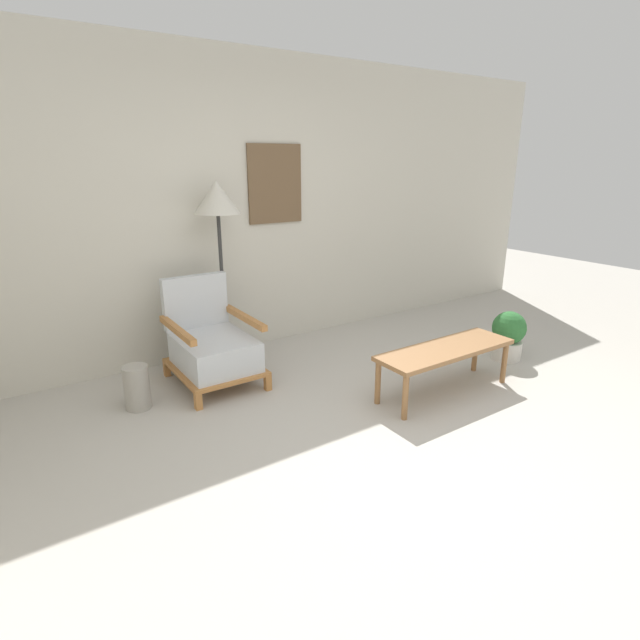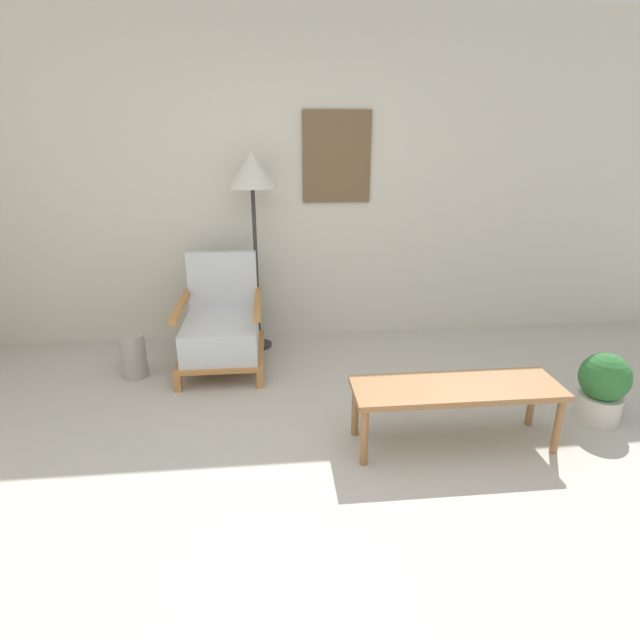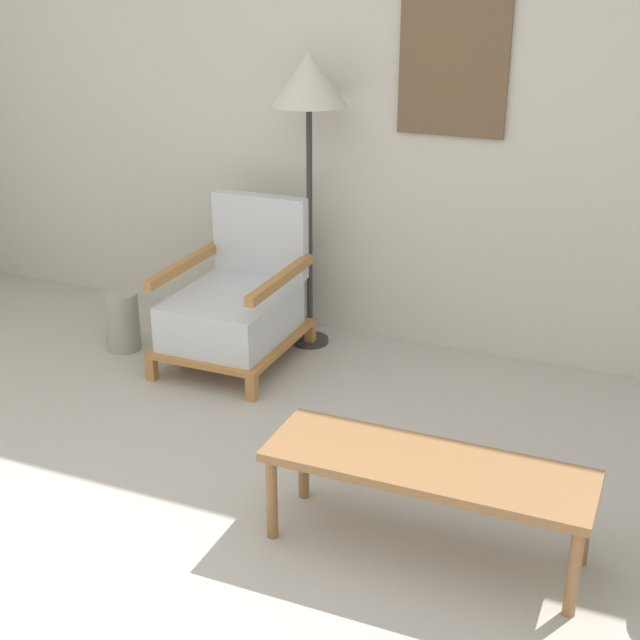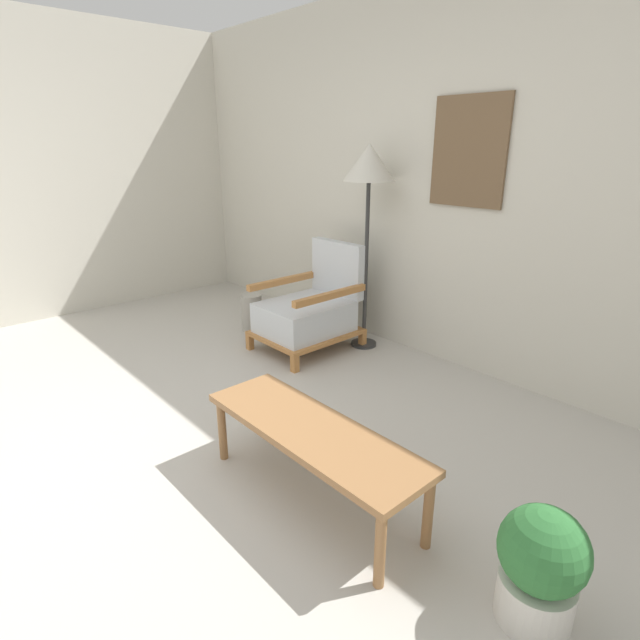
% 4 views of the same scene
% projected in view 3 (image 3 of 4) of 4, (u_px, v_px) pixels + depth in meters
% --- Properties ---
extents(ground_plane, '(14.00, 14.00, 0.00)m').
position_uv_depth(ground_plane, '(152.00, 599.00, 3.08)').
color(ground_plane, '#B7B2A8').
extents(wall_back, '(8.00, 0.09, 2.70)m').
position_uv_depth(wall_back, '(394.00, 99.00, 4.68)').
color(wall_back, beige).
rests_on(wall_back, ground_plane).
extents(armchair, '(0.63, 0.78, 0.85)m').
position_uv_depth(armchair, '(236.00, 305.00, 4.76)').
color(armchair, '#B2753D').
rests_on(armchair, ground_plane).
extents(floor_lamp, '(0.40, 0.40, 1.61)m').
position_uv_depth(floor_lamp, '(309.00, 90.00, 4.55)').
color(floor_lamp, '#2D2D2D').
rests_on(floor_lamp, ground_plane).
extents(coffee_table, '(1.19, 0.38, 0.38)m').
position_uv_depth(coffee_table, '(427.00, 473.00, 3.21)').
color(coffee_table, olive).
rests_on(coffee_table, ground_plane).
extents(vase, '(0.19, 0.19, 0.33)m').
position_uv_depth(vase, '(122.00, 321.00, 4.95)').
color(vase, '#9E998E').
rests_on(vase, ground_plane).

